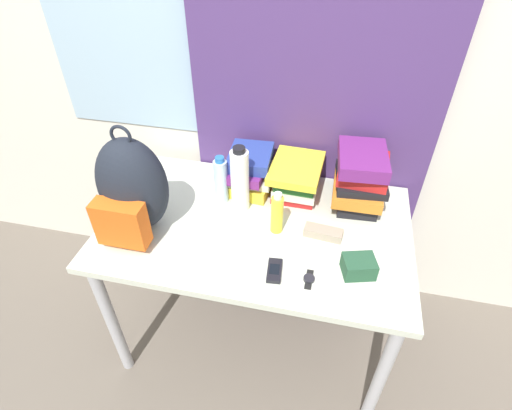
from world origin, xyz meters
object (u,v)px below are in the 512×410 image
object	(u,v)px
sports_bottle	(240,180)
camera_pouch	(359,266)
sunglasses_case	(323,233)
water_bottle	(221,181)
sunscreen_bottle	(277,214)
book_stack_left	(250,170)
cell_phone	(274,271)
book_stack_center	(297,178)
backpack	(132,189)
wristwatch	(309,279)
book_stack_right	(360,178)

from	to	relation	value
sports_bottle	camera_pouch	distance (m)	0.58
sunglasses_case	camera_pouch	size ratio (longest dim) A/B	1.17
water_bottle	sports_bottle	xyz separation A→B (m)	(0.09, -0.03, 0.04)
sunscreen_bottle	camera_pouch	size ratio (longest dim) A/B	1.41
water_bottle	sunglasses_case	size ratio (longest dim) A/B	1.44
camera_pouch	book_stack_left	bearing A→B (deg)	140.04
book_stack_left	camera_pouch	xyz separation A→B (m)	(0.50, -0.42, -0.06)
sunscreen_bottle	cell_phone	world-z (taller)	sunscreen_bottle
sunscreen_bottle	camera_pouch	distance (m)	0.37
sunglasses_case	book_stack_center	bearing A→B (deg)	120.09
sports_bottle	cell_phone	world-z (taller)	sports_bottle
backpack	cell_phone	bearing A→B (deg)	-11.78
sunglasses_case	wristwatch	world-z (taller)	sunglasses_case
book_stack_left	sports_bottle	distance (m)	0.16
wristwatch	camera_pouch	bearing A→B (deg)	23.37
sunglasses_case	camera_pouch	distance (m)	0.21
sports_bottle	sunglasses_case	xyz separation A→B (m)	(0.36, -0.10, -0.13)
cell_phone	camera_pouch	distance (m)	0.30
backpack	cell_phone	world-z (taller)	backpack
book_stack_center	water_bottle	xyz separation A→B (m)	(-0.31, -0.12, 0.02)
book_stack_center	wristwatch	distance (m)	0.51
backpack	sports_bottle	size ratio (longest dim) A/B	1.52
cell_phone	camera_pouch	xyz separation A→B (m)	(0.29, 0.06, 0.03)
sunscreen_bottle	cell_phone	size ratio (longest dim) A/B	1.66
sunglasses_case	wristwatch	xyz separation A→B (m)	(-0.03, -0.23, -0.01)
cell_phone	camera_pouch	bearing A→B (deg)	12.26
book_stack_center	water_bottle	size ratio (longest dim) A/B	1.30
camera_pouch	sunscreen_bottle	bearing A→B (deg)	154.33
book_stack_center	wristwatch	world-z (taller)	book_stack_center
book_stack_center	book_stack_right	size ratio (longest dim) A/B	1.03
book_stack_right	camera_pouch	world-z (taller)	book_stack_right
book_stack_left	sunglasses_case	world-z (taller)	book_stack_left
book_stack_left	camera_pouch	bearing A→B (deg)	-39.96
book_stack_center	sports_bottle	world-z (taller)	sports_bottle
backpack	book_stack_right	distance (m)	0.92
cell_phone	book_stack_left	bearing A→B (deg)	113.01
backpack	book_stack_left	distance (m)	0.53
book_stack_left	water_bottle	xyz separation A→B (m)	(-0.10, -0.12, 0.01)
sports_bottle	camera_pouch	xyz separation A→B (m)	(0.50, -0.27, -0.11)
book_stack_left	wristwatch	bearing A→B (deg)	-55.91
sports_bottle	wristwatch	world-z (taller)	sports_bottle
camera_pouch	sports_bottle	bearing A→B (deg)	152.17
book_stack_center	book_stack_right	distance (m)	0.27
book_stack_left	wristwatch	size ratio (longest dim) A/B	3.16
backpack	camera_pouch	xyz separation A→B (m)	(0.87, -0.06, -0.16)
book_stack_center	cell_phone	size ratio (longest dim) A/B	2.55
sunglasses_case	camera_pouch	bearing A→B (deg)	-49.42
book_stack_right	water_bottle	distance (m)	0.59
book_stack_center	camera_pouch	distance (m)	0.50
book_stack_center	sunglasses_case	bearing A→B (deg)	-59.91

